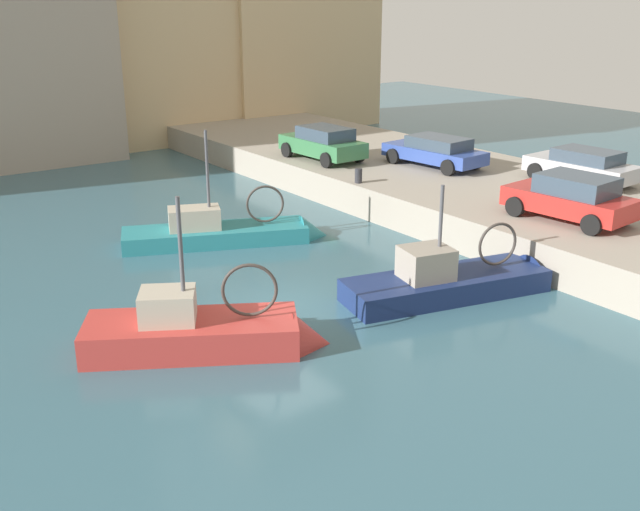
# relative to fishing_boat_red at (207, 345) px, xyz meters

# --- Properties ---
(water_surface) EXTENTS (80.00, 80.00, 0.00)m
(water_surface) POSITION_rel_fishing_boat_red_xyz_m (2.83, 1.06, -0.11)
(water_surface) COLOR #386070
(water_surface) RESTS_ON ground
(quay_wall) EXTENTS (9.00, 56.00, 1.20)m
(quay_wall) POSITION_rel_fishing_boat_red_xyz_m (14.33, 1.06, 0.49)
(quay_wall) COLOR #9E9384
(quay_wall) RESTS_ON ground
(fishing_boat_red) EXTENTS (5.82, 4.33, 4.54)m
(fishing_boat_red) POSITION_rel_fishing_boat_red_xyz_m (0.00, 0.00, 0.00)
(fishing_boat_red) COLOR #BC3833
(fishing_boat_red) RESTS_ON ground
(fishing_boat_navy) EXTENTS (6.83, 3.14, 3.99)m
(fishing_boat_navy) POSITION_rel_fishing_boat_red_xyz_m (7.32, -0.99, 0.01)
(fishing_boat_navy) COLOR navy
(fishing_boat_navy) RESTS_ON ground
(fishing_boat_teal) EXTENTS (6.99, 4.14, 4.59)m
(fishing_boat_teal) POSITION_rel_fishing_boat_red_xyz_m (4.37, 6.86, 0.00)
(fishing_boat_teal) COLOR teal
(fishing_boat_teal) RESTS_ON ground
(parked_car_blue) EXTENTS (2.30, 4.50, 1.25)m
(parked_car_blue) POSITION_rel_fishing_boat_red_xyz_m (14.52, 7.44, 1.75)
(parked_car_blue) COLOR #334C9E
(parked_car_blue) RESTS_ON quay_wall
(parked_car_red) EXTENTS (2.31, 4.09, 1.46)m
(parked_car_red) POSITION_rel_fishing_boat_red_xyz_m (12.46, -0.73, 1.84)
(parked_car_red) COLOR red
(parked_car_red) RESTS_ON quay_wall
(parked_car_silver) EXTENTS (2.14, 4.21, 1.29)m
(parked_car_silver) POSITION_rel_fishing_boat_red_xyz_m (17.01, 2.13, 1.77)
(parked_car_silver) COLOR #B7B7BC
(parked_car_silver) RESTS_ON quay_wall
(parked_car_green) EXTENTS (2.10, 4.15, 1.43)m
(parked_car_green) POSITION_rel_fishing_boat_red_xyz_m (11.56, 11.25, 1.83)
(parked_car_green) COLOR #387547
(parked_car_green) RESTS_ON quay_wall
(mooring_bollard_mid) EXTENTS (0.28, 0.28, 0.55)m
(mooring_bollard_mid) POSITION_rel_fishing_boat_red_xyz_m (10.18, 7.06, 1.37)
(mooring_bollard_mid) COLOR #2D2D33
(mooring_bollard_mid) RESTS_ON quay_wall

